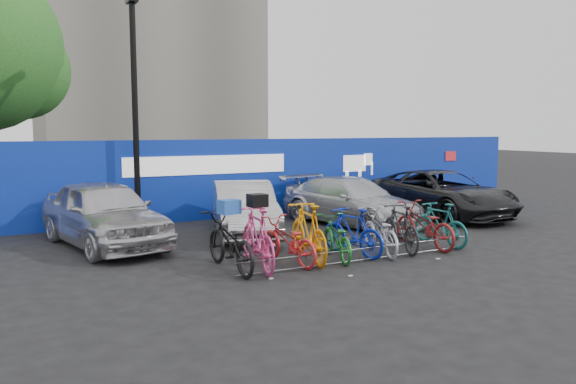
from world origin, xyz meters
TOP-DOWN VIEW (x-y plane):
  - ground at (0.00, 0.00)m, footprint 100.00×100.00m
  - hoarding at (0.01, 6.00)m, footprint 22.00×0.18m
  - lamppost at (-3.20, 5.40)m, footprint 0.25×0.50m
  - bike_rack at (-0.00, -0.60)m, footprint 5.60×0.03m
  - car_0 at (-4.41, 3.47)m, footprint 2.70×4.82m
  - car_1 at (-0.98, 3.27)m, footprint 2.55×4.35m
  - car_2 at (2.36, 3.32)m, footprint 2.88×4.91m
  - car_3 at (5.67, 3.27)m, footprint 2.41×5.15m
  - bike_0 at (-2.66, -0.01)m, footprint 0.78×2.13m
  - bike_1 at (-2.13, -0.15)m, footprint 0.82×2.10m
  - bike_2 at (-1.42, -0.04)m, footprint 0.91×1.87m
  - bike_3 at (-0.94, -0.05)m, footprint 0.88×2.10m
  - bike_4 at (-0.33, -0.15)m, footprint 1.00×1.83m
  - bike_5 at (0.15, -0.04)m, footprint 0.86×1.81m
  - bike_6 at (0.79, -0.14)m, footprint 1.07×1.95m
  - bike_7 at (1.35, -0.15)m, footprint 0.88×1.83m
  - bike_8 at (2.08, -0.08)m, footprint 0.69×1.98m
  - bike_9 at (2.56, -0.09)m, footprint 0.56×1.72m
  - cargo_crate at (-2.66, -0.01)m, footprint 0.43×0.36m
  - cargo_topcase at (-2.13, -0.15)m, footprint 0.35×0.32m

SIDE VIEW (x-z plane):
  - ground at x=0.00m, z-range 0.00..0.00m
  - bike_rack at x=0.00m, z-range 0.01..0.31m
  - bike_4 at x=-0.33m, z-range 0.00..0.91m
  - bike_2 at x=-1.42m, z-range 0.00..0.94m
  - bike_6 at x=0.79m, z-range 0.00..0.97m
  - bike_9 at x=2.56m, z-range 0.00..1.02m
  - bike_8 at x=2.08m, z-range 0.00..1.04m
  - bike_5 at x=0.15m, z-range 0.00..1.05m
  - bike_7 at x=1.35m, z-range 0.00..1.06m
  - bike_0 at x=-2.66m, z-range 0.00..1.11m
  - bike_3 at x=-0.94m, z-range 0.00..1.22m
  - bike_1 at x=-2.13m, z-range 0.00..1.23m
  - car_2 at x=2.36m, z-range 0.00..1.33m
  - car_1 at x=-0.98m, z-range 0.00..1.36m
  - car_3 at x=5.67m, z-range 0.00..1.42m
  - car_0 at x=-4.41m, z-range 0.00..1.55m
  - hoarding at x=0.01m, z-range 0.00..2.40m
  - cargo_crate at x=-2.66m, z-range 1.11..1.38m
  - cargo_topcase at x=-2.13m, z-range 1.23..1.48m
  - lamppost at x=-3.20m, z-range 0.22..6.33m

